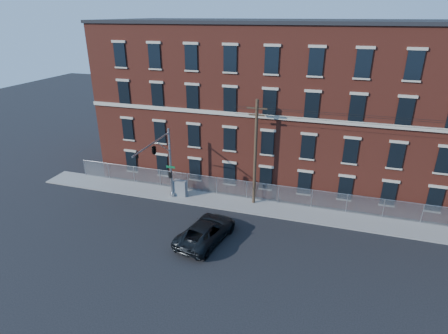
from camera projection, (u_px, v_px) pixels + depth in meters
ground at (215, 231)px, 30.50m from camera, size 140.00×140.00×0.00m
sidewalk at (364, 222)px, 31.60m from camera, size 65.00×3.00×0.12m
mill_building at (372, 108)px, 36.29m from camera, size 55.30×14.32×16.30m
chain_link_fence at (365, 205)px, 32.36m from camera, size 59.06×0.06×1.85m
traffic_signal_mast at (158, 155)px, 31.94m from camera, size 0.90×6.75×7.00m
utility_pole_near at (255, 152)px, 32.79m from camera, size 1.80×0.28×10.00m
pickup_truck at (206, 231)px, 28.93m from camera, size 4.04×6.62×1.71m
utility_cabinet at (180, 188)px, 35.88m from camera, size 1.29×0.66×1.60m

